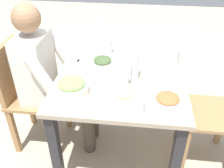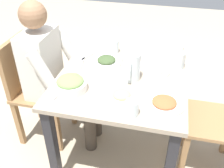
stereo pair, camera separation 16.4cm
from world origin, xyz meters
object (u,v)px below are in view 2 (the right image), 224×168
object	(u,v)px
water_glass_near_right	(115,47)
water_glass_far_right	(132,108)
salad_bowl	(70,84)
plate_yoghurt	(156,70)
plate_fries	(121,95)
oil_carafe	(179,60)
dining_table	(121,93)
chair_near	(33,85)
plate_dolmas	(107,61)
water_pitcher	(131,66)
diner_near	(54,72)
water_glass_by_pitcher	(133,56)
plate_rice_curry	(164,103)

from	to	relation	value
water_glass_near_right	water_glass_far_right	bearing A→B (deg)	20.03
salad_bowl	water_glass_near_right	size ratio (longest dim) A/B	2.14
plate_yoghurt	plate_fries	distance (m)	0.38
water_glass_far_right	plate_yoghurt	bearing A→B (deg)	169.60
plate_fries	oil_carafe	world-z (taller)	oil_carafe
dining_table	plate_yoghurt	xyz separation A→B (m)	(-0.13, 0.22, 0.14)
chair_near	water_glass_far_right	world-z (taller)	chair_near
plate_yoghurt	plate_dolmas	bearing A→B (deg)	-97.79
chair_near	water_pitcher	bearing A→B (deg)	85.71
chair_near	plate_fries	xyz separation A→B (m)	(0.28, 0.78, 0.23)
plate_fries	water_glass_near_right	xyz separation A→B (m)	(-0.57, -0.17, 0.03)
water_glass_near_right	dining_table	bearing A→B (deg)	19.73
water_pitcher	oil_carafe	world-z (taller)	water_pitcher
diner_near	water_glass_by_pitcher	distance (m)	0.60
water_glass_near_right	plate_yoghurt	bearing A→B (deg)	56.22
plate_yoghurt	water_glass_far_right	distance (m)	0.49
dining_table	plate_yoghurt	world-z (taller)	plate_yoghurt
plate_fries	water_glass_by_pitcher	size ratio (longest dim) A/B	1.67
dining_table	water_pitcher	xyz separation A→B (m)	(-0.01, 0.06, 0.22)
plate_yoghurt	plate_fries	size ratio (longest dim) A/B	1.02
diner_near	oil_carafe	world-z (taller)	diner_near
plate_yoghurt	water_glass_far_right	bearing A→B (deg)	-10.40
water_glass_near_right	water_glass_by_pitcher	world-z (taller)	water_glass_by_pitcher
salad_bowl	plate_yoghurt	bearing A→B (deg)	123.48
water_pitcher	water_glass_near_right	distance (m)	0.41
oil_carafe	dining_table	bearing A→B (deg)	-57.19
plate_rice_curry	oil_carafe	world-z (taller)	oil_carafe
plate_dolmas	plate_fries	world-z (taller)	plate_dolmas
diner_near	dining_table	bearing A→B (deg)	82.85
chair_near	plate_rice_curry	size ratio (longest dim) A/B	3.83
water_glass_far_right	dining_table	bearing A→B (deg)	-159.66
water_pitcher	plate_fries	xyz separation A→B (m)	(0.22, -0.02, -0.08)
plate_yoghurt	water_glass_far_right	xyz separation A→B (m)	(0.48, -0.09, 0.03)
plate_dolmas	oil_carafe	world-z (taller)	oil_carafe
chair_near	water_pitcher	distance (m)	0.86
water_glass_near_right	plate_dolmas	bearing A→B (deg)	-6.53
salad_bowl	water_glass_by_pitcher	bearing A→B (deg)	142.69
water_glass_by_pitcher	plate_rice_curry	bearing A→B (deg)	30.03
plate_dolmas	water_glass_by_pitcher	distance (m)	0.20
salad_bowl	oil_carafe	world-z (taller)	oil_carafe
diner_near	water_glass_near_right	xyz separation A→B (m)	(-0.30, 0.40, 0.12)
diner_near	salad_bowl	xyz separation A→B (m)	(0.27, 0.25, 0.11)
water_pitcher	salad_bowl	world-z (taller)	water_pitcher
plate_dolmas	water_glass_near_right	distance (m)	0.19
chair_near	salad_bowl	distance (m)	0.58
water_glass_far_right	oil_carafe	size ratio (longest dim) A/B	0.57
plate_rice_curry	salad_bowl	bearing A→B (deg)	-92.28
water_pitcher	oil_carafe	bearing A→B (deg)	126.86
plate_dolmas	plate_fries	xyz separation A→B (m)	(0.39, 0.19, -0.00)
water_pitcher	chair_near	bearing A→B (deg)	-94.29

